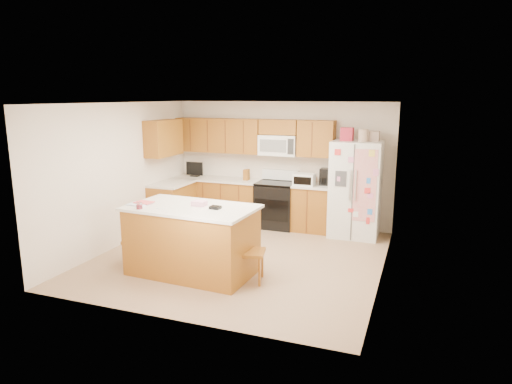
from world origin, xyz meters
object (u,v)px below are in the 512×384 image
at_px(stove, 276,204).
at_px(windsor_chair_back, 208,234).
at_px(refrigerator, 356,188).
at_px(island, 192,240).
at_px(windsor_chair_left, 136,239).
at_px(windsor_chair_right, 249,252).

xyz_separation_m(stove, windsor_chair_back, (-0.45, -2.18, -0.04)).
height_order(refrigerator, island, refrigerator).
distance_m(stove, island, 2.81).
height_order(island, windsor_chair_left, island).
distance_m(island, windsor_chair_left, 1.00).
relative_size(refrigerator, island, 1.06).
xyz_separation_m(stove, island, (-0.42, -2.78, 0.04)).
relative_size(refrigerator, windsor_chair_left, 2.31).
xyz_separation_m(island, windsor_chair_left, (-0.99, 0.01, -0.10)).
relative_size(stove, refrigerator, 0.55).
xyz_separation_m(island, windsor_chair_right, (0.91, -0.01, -0.07)).
distance_m(island, windsor_chair_right, 0.91).
bearing_deg(windsor_chair_right, refrigerator, 68.35).
distance_m(stove, refrigerator, 1.63).
height_order(stove, windsor_chair_right, stove).
xyz_separation_m(island, windsor_chair_back, (-0.03, 0.61, -0.09)).
bearing_deg(windsor_chair_back, island, -87.00).
distance_m(refrigerator, windsor_chair_right, 2.97).
bearing_deg(stove, refrigerator, -2.30).
bearing_deg(stove, windsor_chair_left, -117.00).
distance_m(refrigerator, windsor_chair_left, 4.06).
distance_m(windsor_chair_back, windsor_chair_right, 1.12).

